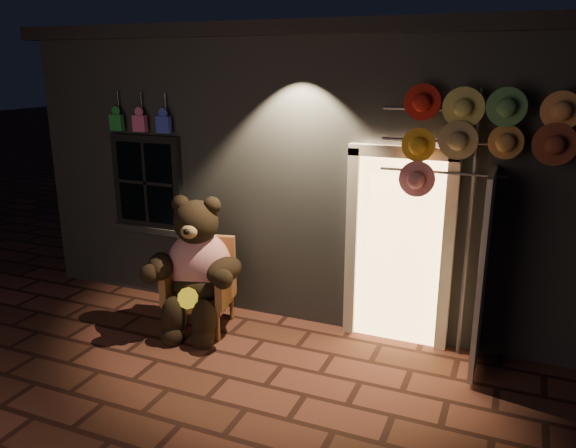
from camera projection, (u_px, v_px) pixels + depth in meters
The scene contains 5 objects.
ground at pixel (227, 377), 5.60m from camera, with size 60.00×60.00×0.00m, color brown.
shop_building at pixel (349, 149), 8.66m from camera, with size 7.30×5.95×3.51m.
wicker_armchair at pixel (202, 283), 6.58m from camera, with size 0.84×0.79×1.06m.
teddy_bear at pixel (196, 268), 6.39m from camera, with size 1.17×1.01×1.64m.
hat_rack at pixel (474, 136), 5.32m from camera, with size 1.78×0.22×2.81m.
Camera 1 is at (2.48, -4.34, 3.01)m, focal length 35.00 mm.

